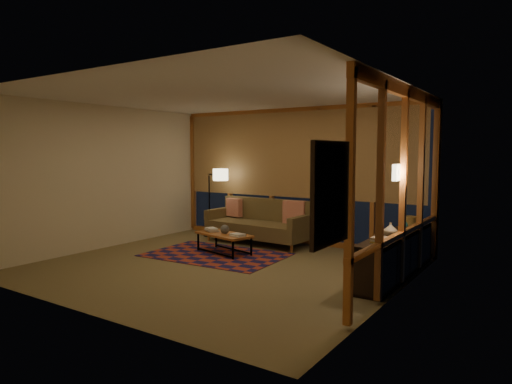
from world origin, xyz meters
The scene contains 21 objects.
floor centered at (0.00, 0.00, 0.00)m, with size 5.50×5.00×0.01m, color olive.
ceiling centered at (0.00, 0.00, 2.70)m, with size 5.50×5.00×0.01m, color silver.
walls centered at (0.00, 0.00, 1.35)m, with size 5.51×5.01×2.70m.
window_wall_back centered at (0.00, 2.43, 1.35)m, with size 5.30×0.16×2.60m, color #B5612E, non-canonical shape.
window_wall_right centered at (2.68, 0.60, 1.35)m, with size 0.16×3.70×2.60m, color #B5612E, non-canonical shape.
wall_art centered at (2.71, -1.85, 1.45)m, with size 0.06×0.74×0.94m, color #EC4E2D, non-canonical shape.
wall_sconce centered at (2.62, 0.45, 1.55)m, with size 0.12×0.18×0.22m, color beige, non-canonical shape.
sofa centered at (-0.54, 1.91, 0.43)m, with size 2.11×0.85×0.86m, color brown, non-canonical shape.
pillow_left centered at (-1.28, 2.12, 0.62)m, with size 0.38×0.13×0.38m, color red, non-canonical shape.
pillow_right centered at (0.18, 2.12, 0.66)m, with size 0.45×0.15×0.45m, color red, non-canonical shape.
area_rug centered at (-0.59, 0.62, 0.01)m, with size 2.37×1.58×0.01m, color #9D3624.
coffee_table centered at (-0.55, 0.81, 0.18)m, with size 1.09×0.50×0.36m, color #B5612E, non-canonical shape.
book_stack_a centered at (-0.86, 0.84, 0.40)m, with size 0.25×0.20×0.07m, color silver, non-canonical shape.
book_stack_b centered at (-0.18, 0.71, 0.39)m, with size 0.24×0.19×0.05m, color silver, non-canonical shape.
ceramic_pot centered at (-0.53, 0.81, 0.45)m, with size 0.16×0.16×0.16m, color black.
floor_lamp centered at (-1.88, 2.01, 0.74)m, with size 0.49×0.32×1.48m, color black, non-canonical shape.
bookshelf centered at (2.49, 1.00, 0.32)m, with size 0.40×2.55×0.64m, color black, non-canonical shape.
basket centered at (2.47, 1.77, 0.72)m, with size 0.22×0.22×0.16m, color olive.
teal_bowl centered at (2.49, 1.32, 0.71)m, with size 0.14×0.14×0.14m, color teal.
vase centered at (2.49, 0.69, 0.74)m, with size 0.19×0.19×0.20m, color #C6AD89.
shelf_book_stack centered at (2.49, 0.21, 0.67)m, with size 0.18×0.25×0.07m, color silver, non-canonical shape.
Camera 1 is at (4.42, -5.61, 1.82)m, focal length 32.00 mm.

